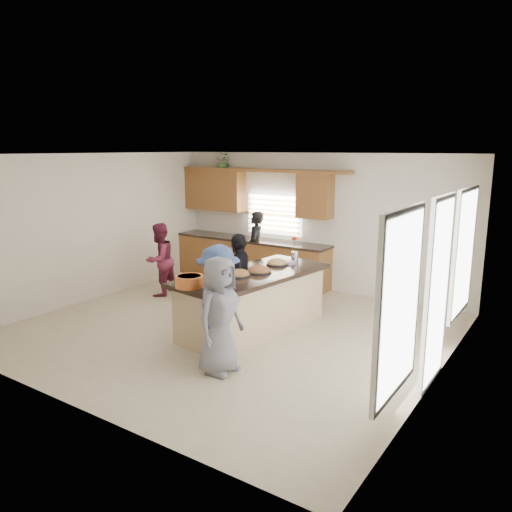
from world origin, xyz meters
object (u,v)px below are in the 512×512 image
Objects in this scene: woman_left_mid at (160,260)px; woman_right_front at (219,315)px; salad_bowl at (189,281)px; woman_right_back at (219,303)px; woman_left_front at (239,280)px; woman_left_back at (255,248)px; island at (253,303)px.

woman_right_front reaches higher than woman_left_mid.
salad_bowl is at bearing 66.81° from woman_right_front.
woman_right_back is (2.89, -1.82, 0.09)m from woman_left_mid.
woman_right_front is (0.79, -1.55, -0.00)m from woman_left_front.
woman_right_front is at bearing 50.94° from woman_left_mid.
woman_left_back is 4.45m from woman_right_front.
woman_left_back is 1.00× the size of woman_left_front.
island is 1.65m from woman_right_front.
woman_left_front is (1.28, -2.40, -0.00)m from woman_left_back.
woman_right_back is at bearing 0.24° from woman_left_back.
woman_left_mid is at bearing 33.76° from woman_right_back.
salad_bowl is 3.81m from woman_left_back.
woman_left_mid is at bearing 175.18° from island.
woman_left_front is at bearing 88.88° from salad_bowl.
island is 1.80× the size of woman_left_back.
salad_bowl is 0.92m from woman_right_front.
woman_right_back is at bearing 39.81° from woman_right_front.
island is at bearing -11.95° from woman_right_back.
woman_right_front is at bearing 1.36° from woman_left_back.
salad_bowl is (-0.30, -1.18, 0.59)m from island.
woman_right_back is (0.54, -1.24, 0.03)m from woman_left_front.
woman_left_front is at bearing 71.28° from woman_left_mid.
woman_left_back reaches higher than island.
woman_left_front is at bearing -0.74° from woman_right_back.
woman_left_front reaches higher than woman_right_front.
woman_right_front is at bearing -23.59° from salad_bowl.
woman_right_front is at bearing -164.64° from woman_right_back.
salad_bowl is at bearing -25.68° from woman_left_front.
woman_left_back reaches higher than woman_left_front.
woman_left_front is (-0.27, 0.02, 0.33)m from island.
salad_bowl reaches higher than island.
island is 0.43m from woman_left_front.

